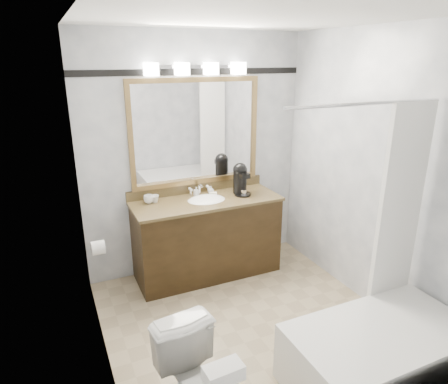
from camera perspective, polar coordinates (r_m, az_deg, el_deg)
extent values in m
cube|color=tan|center=(3.69, 3.92, -18.71)|extent=(2.40, 2.60, 0.01)
cube|color=white|center=(2.95, 5.10, 23.85)|extent=(2.40, 2.60, 0.01)
cube|color=silver|center=(4.24, -4.07, 5.21)|extent=(2.40, 0.01, 2.50)
cube|color=silver|center=(2.15, 21.64, -10.16)|extent=(2.40, 0.01, 2.50)
cube|color=silver|center=(2.76, -18.15, -3.25)|extent=(0.01, 2.60, 2.50)
cube|color=silver|center=(3.81, 20.58, 2.46)|extent=(0.01, 2.60, 2.50)
cube|color=black|center=(4.27, -2.43, -6.66)|extent=(1.50, 0.55, 0.82)
cube|color=olive|center=(4.10, -2.51, -1.29)|extent=(1.53, 0.58, 0.03)
cube|color=olive|center=(4.32, -3.87, 0.64)|extent=(1.53, 0.03, 0.10)
ellipsoid|color=white|center=(4.11, -2.51, -1.49)|extent=(0.44, 0.34, 0.14)
cube|color=olive|center=(4.11, -4.20, 15.71)|extent=(1.40, 0.04, 0.05)
cube|color=olive|center=(4.29, -3.87, 1.57)|extent=(1.40, 0.04, 0.05)
cube|color=olive|center=(3.99, -13.22, 7.57)|extent=(0.05, 0.04, 1.00)
cube|color=olive|center=(4.44, 4.25, 9.12)|extent=(0.05, 0.04, 1.00)
cube|color=white|center=(4.17, -4.05, 8.49)|extent=(1.30, 0.01, 1.00)
cube|color=silver|center=(4.09, -4.19, 17.45)|extent=(0.90, 0.05, 0.03)
cube|color=white|center=(3.91, -10.38, 16.86)|extent=(0.12, 0.12, 0.12)
cube|color=white|center=(4.00, -6.03, 17.08)|extent=(0.12, 0.12, 0.12)
cube|color=white|center=(4.10, -1.87, 17.21)|extent=(0.12, 0.12, 0.12)
cube|color=white|center=(4.23, 2.06, 17.25)|extent=(0.12, 0.12, 0.12)
cube|color=black|center=(4.12, -4.29, 16.76)|extent=(2.40, 0.01, 0.06)
cube|color=white|center=(3.25, 21.27, -20.99)|extent=(1.30, 0.72, 0.45)
cylinder|color=silver|center=(2.83, 19.94, 11.79)|extent=(1.30, 0.02, 0.02)
cube|color=white|center=(3.29, 23.87, -1.78)|extent=(0.40, 0.04, 1.55)
cylinder|color=white|center=(3.59, -17.56, -7.59)|extent=(0.11, 0.12, 0.12)
cube|color=white|center=(2.17, -0.07, -24.43)|extent=(0.20, 0.12, 0.08)
cylinder|color=black|center=(4.23, 2.69, -0.33)|extent=(0.18, 0.18, 0.02)
cylinder|color=black|center=(4.23, 2.28, 1.52)|extent=(0.15, 0.15, 0.25)
sphere|color=black|center=(4.20, 2.31, 3.17)|extent=(0.15, 0.15, 0.15)
cube|color=black|center=(4.15, 2.88, 2.33)|extent=(0.11, 0.11, 0.05)
cylinder|color=silver|center=(4.20, 2.84, -0.03)|extent=(0.06, 0.06, 0.06)
imported|color=white|center=(4.06, -10.68, -1.01)|extent=(0.13, 0.13, 0.08)
imported|color=white|center=(4.07, -9.83, -0.96)|extent=(0.08, 0.08, 0.07)
imported|color=white|center=(4.21, -4.00, 0.12)|extent=(0.05, 0.05, 0.09)
imported|color=white|center=(4.27, -1.89, 0.32)|extent=(0.08, 0.08, 0.08)
cube|color=#ECE4C2|center=(4.24, -1.57, -0.21)|extent=(0.09, 0.07, 0.02)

